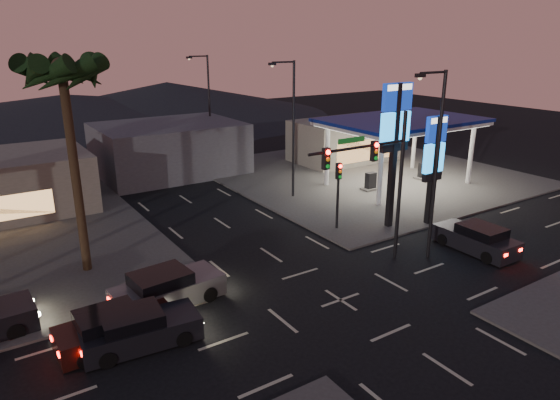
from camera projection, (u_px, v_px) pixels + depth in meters
ground at (341, 300)px, 22.91m from camera, size 140.00×140.00×0.00m
corner_lot_ne at (364, 174)px, 43.95m from camera, size 24.00×24.00×0.12m
gas_station at (402, 123)px, 39.22m from camera, size 12.20×8.20×5.47m
convenience_store at (345, 141)px, 48.37m from camera, size 10.00×6.00×4.00m
pylon_sign_tall at (395, 127)px, 29.73m from camera, size 2.20×0.35×9.00m
pylon_sign_short at (434, 154)px, 30.78m from camera, size 1.60×0.35×7.00m
traffic_signal_mast at (377, 170)px, 24.83m from camera, size 6.10×0.39×8.00m
pedestal_signal at (338, 185)px, 30.42m from camera, size 0.32×0.39×4.30m
streetlight_near at (435, 156)px, 25.47m from camera, size 2.14×0.25×10.00m
streetlight_mid at (291, 122)px, 35.82m from camera, size 2.14×0.25×10.00m
streetlight_far at (207, 102)px, 46.96m from camera, size 2.14×0.25×10.00m
palm_a at (63, 85)px, 22.87m from camera, size 4.41×4.41×10.86m
building_far_mid at (169, 148)px, 43.96m from camera, size 12.00×9.00×4.40m
hill_right at (168, 99)px, 77.69m from camera, size 50.00×50.00×5.00m
hill_center at (66, 109)px, 70.04m from camera, size 60.00×60.00×4.00m
car_lane_a_front at (139, 329)px, 19.35m from camera, size 4.75×2.28×1.51m
car_lane_a_mid at (114, 328)px, 19.44m from camera, size 4.67×2.08×1.50m
car_lane_b_front at (167, 289)px, 22.32m from camera, size 5.17×2.52×1.64m
suv_station at (477, 239)px, 28.00m from camera, size 2.12×4.71×1.56m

